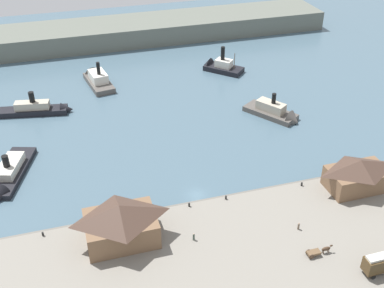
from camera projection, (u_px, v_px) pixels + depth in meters
ground_plane at (196, 195)px, 114.65m from camera, size 320.00×320.00×0.00m
quay_promenade at (228, 257)px, 96.55m from camera, size 110.00×36.00×1.20m
seawall_edge at (201, 202)px, 111.47m from camera, size 110.00×0.80×1.00m
ferry_shed_west_terminal at (121, 222)px, 97.83m from camera, size 14.93×11.19×9.03m
ferry_shed_central_terminal at (358, 174)px, 113.01m from camera, size 14.61×8.90×7.95m
horse_cart at (318, 251)px, 95.92m from camera, size 5.64×1.57×1.87m
pedestrian_walking_east at (194, 237)px, 99.54m from camera, size 0.44×0.44×1.78m
pedestrian_standing_center at (299, 226)px, 102.31m from camera, size 0.44×0.44×1.77m
mooring_post_west at (302, 184)px, 115.51m from camera, size 0.44×0.44×0.90m
mooring_post_east at (226, 198)px, 111.14m from camera, size 0.44×0.44×0.90m
mooring_post_center_east at (43, 234)px, 100.78m from camera, size 0.44×0.44×0.90m
mooring_post_center_west at (189, 205)px, 108.94m from camera, size 0.44×0.44×0.90m
ferry_mid_harbor at (40, 109)px, 148.29m from camera, size 23.20×8.59×8.74m
ferry_outer_harbor at (97, 79)px, 167.04m from camera, size 9.44×19.75×11.31m
ferry_moored_east at (6, 178)px, 118.36m from camera, size 13.17×24.13×8.95m
ferry_moored_west at (277, 113)px, 146.18m from camera, size 15.20×18.48×9.84m
ferry_near_quay at (219, 66)px, 176.53m from camera, size 15.24×15.36×11.52m
far_headland at (120, 32)px, 201.38m from camera, size 180.00×24.00×8.00m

